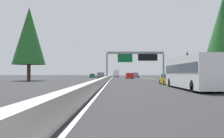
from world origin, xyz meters
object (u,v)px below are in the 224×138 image
at_px(sign_gantry_overhead, 136,58).
at_px(pickup_mid_right, 136,75).
at_px(oncoming_far, 93,76).
at_px(conifer_right_near, 223,31).
at_px(sedan_distant_a, 168,80).
at_px(sedan_far_center, 116,75).
at_px(conifer_right_mid, 187,62).
at_px(bus_near_right, 191,72).
at_px(oncoming_near, 101,76).
at_px(conifer_left_near, 29,36).
at_px(box_truck_near_center, 116,73).
at_px(minivan_distant_b, 129,75).

relative_size(sign_gantry_overhead, pickup_mid_right, 2.26).
bearing_deg(oncoming_far, conifer_right_near, 25.54).
relative_size(sedan_distant_a, sedan_far_center, 1.00).
relative_size(sedan_distant_a, conifer_right_mid, 0.54).
distance_m(sign_gantry_overhead, sedan_distant_a, 19.08).
distance_m(bus_near_right, pickup_mid_right, 63.81).
bearing_deg(oncoming_near, bus_near_right, 14.02).
bearing_deg(conifer_left_near, sign_gantry_overhead, -85.32).
bearing_deg(conifer_right_mid, sedan_distant_a, 159.32).
distance_m(bus_near_right, sedan_far_center, 97.38).
distance_m(bus_near_right, box_truck_near_center, 82.91).
bearing_deg(sedan_far_center, bus_near_right, -175.84).
xyz_separation_m(oncoming_far, conifer_right_mid, (-14.48, -29.05, 4.24)).
bearing_deg(pickup_mid_right, oncoming_far, 101.48).
xyz_separation_m(bus_near_right, oncoming_near, (46.95, 11.72, -0.80)).
relative_size(sign_gantry_overhead, oncoming_near, 2.26).
bearing_deg(sign_gantry_overhead, sedan_distant_a, -171.13).
bearing_deg(conifer_left_near, pickup_mid_right, -34.61).
bearing_deg(conifer_right_mid, oncoming_far, 63.51).
bearing_deg(oncoming_far, box_truck_near_center, 159.14).
xyz_separation_m(pickup_mid_right, box_truck_near_center, (18.80, 7.14, 0.70)).
distance_m(oncoming_near, oncoming_far, 14.21).
bearing_deg(box_truck_near_center, minivan_distant_b, -174.25).
xyz_separation_m(conifer_right_near, conifer_right_mid, (35.02, -5.40, -2.74)).
relative_size(bus_near_right, oncoming_near, 2.05).
xyz_separation_m(box_truck_near_center, conifer_left_near, (-56.05, 18.57, 7.88)).
bearing_deg(pickup_mid_right, conifer_left_near, 145.39).
distance_m(bus_near_right, conifer_right_near, 15.07).
height_order(bus_near_right, conifer_right_mid, conifer_right_mid).
bearing_deg(box_truck_near_center, conifer_left_near, 161.67).
height_order(sign_gantry_overhead, box_truck_near_center, sign_gantry_overhead).
bearing_deg(bus_near_right, pickup_mid_right, -0.05).
height_order(bus_near_right, conifer_right_near, conifer_right_near).
xyz_separation_m(sign_gantry_overhead, pickup_mid_right, (35.39, -2.95, -4.10)).
distance_m(sedan_distant_a, conifer_right_near, 10.84).
bearing_deg(conifer_right_near, minivan_distant_b, 18.66).
height_order(sign_gantry_overhead, conifer_right_mid, conifer_right_mid).
distance_m(pickup_mid_right, conifer_left_near, 46.07).
distance_m(box_truck_near_center, conifer_right_near, 73.31).
xyz_separation_m(bus_near_right, minivan_distant_b, (45.30, 3.33, -0.77)).
xyz_separation_m(bus_near_right, oncoming_far, (60.66, 15.45, -1.03)).
height_order(sign_gantry_overhead, minivan_distant_b, sign_gantry_overhead).
distance_m(sign_gantry_overhead, pickup_mid_right, 35.74).
bearing_deg(bus_near_right, oncoming_far, 14.29).
height_order(pickup_mid_right, conifer_right_mid, conifer_right_mid).
bearing_deg(conifer_right_mid, box_truck_near_center, 29.60).
distance_m(pickup_mid_right, box_truck_near_center, 20.12).
bearing_deg(box_truck_near_center, conifer_right_mid, -150.40).
height_order(oncoming_near, oncoming_far, oncoming_near).
height_order(pickup_mid_right, conifer_left_near, conifer_left_near).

